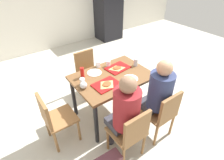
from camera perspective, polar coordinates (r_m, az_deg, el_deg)
ground_plane at (r=3.18m, az=0.00°, el=-10.47°), size 10.00×10.00×0.02m
main_table at (r=2.74m, az=0.00°, el=-0.49°), size 1.15×0.81×0.77m
chair_near_left at (r=2.29m, az=5.99°, el=-16.16°), size 0.40×0.40×0.83m
chair_near_right at (r=2.60m, az=15.76°, el=-9.85°), size 0.40×0.40×0.83m
chair_far_side at (r=3.41m, az=-7.80°, el=3.25°), size 0.40×0.40×0.83m
chair_left_end at (r=2.56m, az=-18.01°, el=-11.17°), size 0.40×0.40×0.83m
person_in_red at (r=2.17m, az=3.95°, el=-9.80°), size 0.32×0.42×1.24m
person_in_brown_jacket at (r=2.50m, az=14.24°, el=-4.08°), size 0.32×0.42×1.24m
tray_red_near at (r=2.49m, az=-1.84°, el=-1.46°), size 0.38×0.28×0.02m
tray_red_far at (r=2.86m, az=1.84°, el=3.88°), size 0.39×0.30×0.02m
paper_plate_center at (r=2.76m, az=-5.61°, el=2.33°), size 0.22×0.22×0.01m
paper_plate_near_edge at (r=2.63m, az=5.89°, el=0.46°), size 0.22×0.22×0.01m
pizza_slice_a at (r=2.47m, az=-1.64°, el=-1.31°), size 0.23×0.21×0.02m
pizza_slice_b at (r=2.82m, az=1.61°, el=3.85°), size 0.23×0.20×0.02m
plastic_cup_a at (r=2.89m, az=-4.48°, el=5.06°), size 0.07×0.07×0.10m
plastic_cup_b at (r=2.45m, az=5.26°, el=-1.07°), size 0.07×0.07×0.10m
plastic_cup_c at (r=2.51m, az=-9.36°, el=-0.50°), size 0.07×0.07×0.10m
plastic_cup_d at (r=2.89m, az=-1.21°, el=5.25°), size 0.07×0.07×0.10m
soda_can at (r=2.93m, az=7.55°, el=5.61°), size 0.07×0.07×0.12m
condiment_bottle at (r=2.64m, az=-9.43°, el=2.32°), size 0.06×0.06×0.16m
foil_bundle at (r=2.44m, az=-9.06°, el=-1.62°), size 0.10×0.10×0.10m
drink_fridge at (r=5.82m, az=-1.18°, el=22.00°), size 0.70×0.60×1.90m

